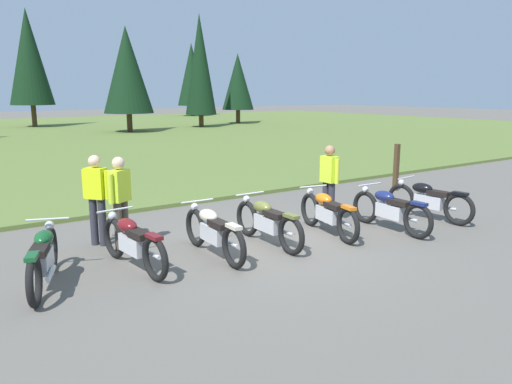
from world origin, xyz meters
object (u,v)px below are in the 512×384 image
at_px(motorcycle_british_green, 43,258).
at_px(motorcycle_cream, 213,231).
at_px(rider_with_back_turned, 329,179).
at_px(rider_near_row_end, 120,197).
at_px(motorcycle_maroon, 133,242).
at_px(motorcycle_olive, 267,221).
at_px(motorcycle_orange, 328,212).
at_px(motorcycle_navy, 390,209).
at_px(trail_marker_post, 396,167).
at_px(rider_in_hivis_vest, 96,195).
at_px(motorcycle_black, 428,200).

xyz_separation_m(motorcycle_british_green, motorcycle_cream, (2.69, -0.21, 0.00)).
relative_size(motorcycle_cream, rider_with_back_turned, 1.26).
relative_size(motorcycle_british_green, rider_near_row_end, 1.19).
bearing_deg(motorcycle_british_green, rider_with_back_turned, 3.42).
distance_m(motorcycle_maroon, motorcycle_olive, 2.51).
bearing_deg(rider_with_back_turned, motorcycle_british_green, -176.58).
height_order(motorcycle_orange, motorcycle_navy, same).
bearing_deg(trail_marker_post, motorcycle_cream, -163.90).
distance_m(motorcycle_british_green, trail_marker_post, 10.04).
relative_size(motorcycle_british_green, motorcycle_olive, 0.95).
xyz_separation_m(motorcycle_cream, motorcycle_navy, (3.76, -0.63, 0.00)).
xyz_separation_m(motorcycle_navy, rider_near_row_end, (-4.91, 1.91, 0.51)).
bearing_deg(motorcycle_maroon, trail_marker_post, 12.39).
distance_m(rider_near_row_end, rider_with_back_turned, 4.38).
relative_size(motorcycle_olive, motorcycle_navy, 1.00).
bearing_deg(motorcycle_orange, rider_near_row_end, 159.33).
xyz_separation_m(motorcycle_maroon, trail_marker_post, (8.53, 1.87, 0.23)).
bearing_deg(motorcycle_navy, motorcycle_cream, 170.49).
xyz_separation_m(motorcycle_maroon, rider_in_hivis_vest, (-0.06, 1.55, 0.51)).
xyz_separation_m(motorcycle_maroon, rider_with_back_turned, (4.53, 0.37, 0.51)).
distance_m(motorcycle_british_green, rider_in_hivis_vest, 2.06).
relative_size(motorcycle_maroon, rider_in_hivis_vest, 1.26).
distance_m(motorcycle_orange, motorcycle_black, 2.66).
height_order(motorcycle_british_green, motorcycle_black, same).
relative_size(motorcycle_olive, rider_near_row_end, 1.26).
relative_size(motorcycle_british_green, rider_in_hivis_vest, 1.19).
distance_m(motorcycle_olive, rider_in_hivis_vest, 3.14).
distance_m(rider_with_back_turned, trail_marker_post, 4.28).
bearing_deg(rider_near_row_end, rider_with_back_turned, -9.39).
xyz_separation_m(motorcycle_british_green, motorcycle_orange, (5.23, -0.32, 0.00)).
distance_m(motorcycle_olive, motorcycle_navy, 2.69).
bearing_deg(rider_in_hivis_vest, trail_marker_post, 2.18).
bearing_deg(rider_in_hivis_vest, motorcycle_orange, -25.15).
distance_m(motorcycle_british_green, motorcycle_cream, 2.70).
bearing_deg(motorcycle_cream, motorcycle_orange, -2.56).
distance_m(motorcycle_british_green, motorcycle_olive, 3.85).
height_order(motorcycle_navy, rider_with_back_turned, rider_with_back_turned).
relative_size(motorcycle_british_green, rider_with_back_turned, 1.19).
bearing_deg(motorcycle_maroon, rider_with_back_turned, 4.61).
bearing_deg(rider_in_hivis_vest, motorcycle_british_green, -129.78).
bearing_deg(trail_marker_post, motorcycle_british_green, -169.33).
bearing_deg(motorcycle_black, motorcycle_british_green, 174.74).
bearing_deg(motorcycle_maroon, motorcycle_british_green, 179.35).
distance_m(motorcycle_cream, motorcycle_olive, 1.15).
distance_m(motorcycle_navy, motorcycle_black, 1.41).
bearing_deg(motorcycle_black, rider_near_row_end, 164.17).
relative_size(motorcycle_navy, rider_near_row_end, 1.26).
bearing_deg(motorcycle_maroon, motorcycle_cream, -8.22).
relative_size(motorcycle_cream, trail_marker_post, 1.58).
distance_m(motorcycle_british_green, rider_with_back_turned, 5.90).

